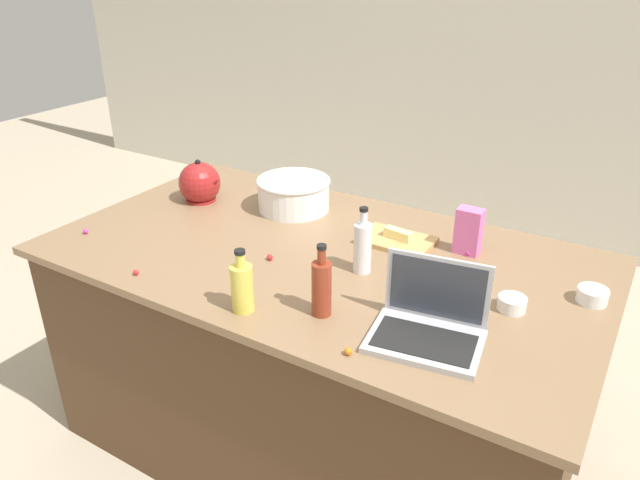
% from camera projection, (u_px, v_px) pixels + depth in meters
% --- Properties ---
extents(ground_plane, '(12.00, 12.00, 0.00)m').
position_uv_depth(ground_plane, '(320.00, 439.00, 2.56)').
color(ground_plane, '#B7A88E').
extents(wall_back, '(8.00, 0.10, 2.60)m').
position_uv_depth(wall_back, '(518.00, 49.00, 3.87)').
color(wall_back, beige).
rests_on(wall_back, ground).
extents(island_counter, '(1.98, 1.11, 0.90)m').
position_uv_depth(island_counter, '(320.00, 353.00, 2.36)').
color(island_counter, '#4C331E').
rests_on(island_counter, ground).
extents(laptop, '(0.34, 0.27, 0.22)m').
position_uv_depth(laptop, '(429.00, 323.00, 1.67)').
color(laptop, '#B7B7BC').
rests_on(laptop, island_counter).
extents(mixing_bowl_large, '(0.31, 0.31, 0.13)m').
position_uv_depth(mixing_bowl_large, '(294.00, 193.00, 2.49)').
color(mixing_bowl_large, white).
rests_on(mixing_bowl_large, island_counter).
extents(bottle_soy, '(0.06, 0.06, 0.23)m').
position_uv_depth(bottle_soy, '(322.00, 287.00, 1.76)').
color(bottle_soy, maroon).
rests_on(bottle_soy, island_counter).
extents(bottle_vinegar, '(0.06, 0.06, 0.23)m').
position_uv_depth(bottle_vinegar, '(363.00, 246.00, 2.00)').
color(bottle_vinegar, white).
rests_on(bottle_vinegar, island_counter).
extents(bottle_oil, '(0.07, 0.07, 0.20)m').
position_uv_depth(bottle_oil, '(241.00, 286.00, 1.78)').
color(bottle_oil, '#DBC64C').
rests_on(bottle_oil, island_counter).
extents(kettle, '(0.21, 0.18, 0.20)m').
position_uv_depth(kettle, '(200.00, 183.00, 2.57)').
color(kettle, maroon).
rests_on(kettle, island_counter).
extents(cutting_board, '(0.27, 0.18, 0.02)m').
position_uv_depth(cutting_board, '(396.00, 240.00, 2.23)').
color(cutting_board, tan).
rests_on(cutting_board, island_counter).
extents(butter_stick_left, '(0.11, 0.05, 0.04)m').
position_uv_depth(butter_stick_left, '(398.00, 234.00, 2.21)').
color(butter_stick_left, '#F4E58C').
rests_on(butter_stick_left, cutting_board).
extents(ramekin_small, '(0.09, 0.09, 0.04)m').
position_uv_depth(ramekin_small, '(512.00, 304.00, 1.81)').
color(ramekin_small, white).
rests_on(ramekin_small, island_counter).
extents(ramekin_medium, '(0.09, 0.09, 0.05)m').
position_uv_depth(ramekin_medium, '(592.00, 295.00, 1.85)').
color(ramekin_medium, white).
rests_on(ramekin_medium, island_counter).
extents(kitchen_timer, '(0.07, 0.07, 0.08)m').
position_uv_depth(kitchen_timer, '(200.00, 174.00, 2.81)').
color(kitchen_timer, '#B2B2B7').
rests_on(kitchen_timer, island_counter).
extents(candy_bag, '(0.09, 0.06, 0.17)m').
position_uv_depth(candy_bag, '(469.00, 231.00, 2.12)').
color(candy_bag, pink).
rests_on(candy_bag, island_counter).
extents(candy_1, '(0.02, 0.02, 0.02)m').
position_uv_depth(candy_1, '(86.00, 231.00, 2.30)').
color(candy_1, '#CC3399').
rests_on(candy_1, island_counter).
extents(candy_2, '(0.02, 0.02, 0.02)m').
position_uv_depth(candy_2, '(136.00, 272.00, 2.01)').
color(candy_2, red).
rests_on(candy_2, island_counter).
extents(candy_3, '(0.02, 0.02, 0.02)m').
position_uv_depth(candy_3, '(348.00, 351.00, 1.61)').
color(candy_3, orange).
rests_on(candy_3, island_counter).
extents(candy_4, '(0.02, 0.02, 0.02)m').
position_uv_depth(candy_4, '(468.00, 253.00, 2.13)').
color(candy_4, '#CC3399').
rests_on(candy_4, island_counter).
extents(candy_5, '(0.02, 0.02, 0.02)m').
position_uv_depth(candy_5, '(270.00, 257.00, 2.10)').
color(candy_5, red).
rests_on(candy_5, island_counter).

